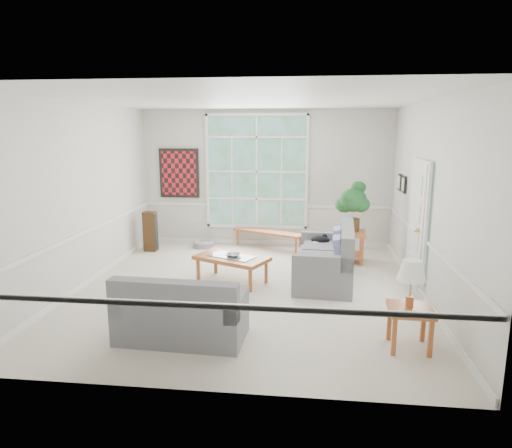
{
  "coord_description": "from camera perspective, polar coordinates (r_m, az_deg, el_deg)",
  "views": [
    {
      "loc": [
        0.92,
        -7.03,
        2.56
      ],
      "look_at": [
        0.1,
        0.2,
        1.05
      ],
      "focal_mm": 32.0,
      "sensor_mm": 36.0,
      "label": 1
    }
  ],
  "objects": [
    {
      "name": "wall_frame_far",
      "position": [
        9.41,
        17.47,
        5.02
      ],
      "size": [
        0.04,
        0.26,
        0.32
      ],
      "primitive_type": "cube",
      "color": "black",
      "rests_on": "wall_right"
    },
    {
      "name": "loveseat_right",
      "position": [
        7.86,
        8.58,
        -3.7
      ],
      "size": [
        1.06,
        1.87,
        0.98
      ],
      "primitive_type": "cube",
      "rotation": [
        0.0,
        0.0,
        -0.07
      ],
      "color": "slate",
      "rests_on": "floor"
    },
    {
      "name": "pewter_bowl",
      "position": [
        7.71,
        -2.88,
        -3.87
      ],
      "size": [
        0.38,
        0.38,
        0.08
      ],
      "primitive_type": "imported",
      "rotation": [
        0.0,
        0.0,
        -0.28
      ],
      "color": "gray",
      "rests_on": "coffee_table"
    },
    {
      "name": "end_table",
      "position": [
        9.16,
        11.53,
        -2.77
      ],
      "size": [
        0.65,
        0.65,
        0.61
      ],
      "primitive_type": "cube",
      "rotation": [
        0.0,
        0.0,
        -0.07
      ],
      "color": "#A45226",
      "rests_on": "floor"
    },
    {
      "name": "side_table",
      "position": [
        5.83,
        18.61,
        -12.19
      ],
      "size": [
        0.52,
        0.52,
        0.51
      ],
      "primitive_type": "cube",
      "rotation": [
        0.0,
        0.0,
        -0.03
      ],
      "color": "#A45226",
      "rests_on": "floor"
    },
    {
      "name": "door_sidelight",
      "position": [
        7.36,
        20.41,
        -0.07
      ],
      "size": [
        0.08,
        0.26,
        1.9
      ],
      "primitive_type": "cube",
      "color": "white",
      "rests_on": "wall_right"
    },
    {
      "name": "ceiling",
      "position": [
        7.1,
        -1.02,
        15.27
      ],
      "size": [
        5.5,
        6.0,
        0.02
      ],
      "primitive_type": "cube",
      "color": "white",
      "rests_on": "ground"
    },
    {
      "name": "cat",
      "position": [
        8.46,
        8.05,
        -1.94
      ],
      "size": [
        0.38,
        0.3,
        0.16
      ],
      "primitive_type": "ellipsoid",
      "rotation": [
        0.0,
        0.0,
        -0.19
      ],
      "color": "black",
      "rests_on": "loveseat_right"
    },
    {
      "name": "window_bench",
      "position": [
        10.0,
        1.54,
        -1.98
      ],
      "size": [
        1.62,
        0.98,
        0.38
      ],
      "primitive_type": "cube",
      "rotation": [
        0.0,
        0.0,
        -0.43
      ],
      "color": "#A45226",
      "rests_on": "floor"
    },
    {
      "name": "houseplant",
      "position": [
        9.06,
        12.02,
        2.22
      ],
      "size": [
        0.72,
        0.72,
        0.99
      ],
      "primitive_type": null,
      "rotation": [
        0.0,
        0.0,
        -0.31
      ],
      "color": "#1E4C22",
      "rests_on": "end_table"
    },
    {
      "name": "pet_bed",
      "position": [
        10.21,
        -6.59,
        -2.49
      ],
      "size": [
        0.58,
        0.58,
        0.14
      ],
      "primitive_type": "cylinder",
      "rotation": [
        0.0,
        0.0,
        0.31
      ],
      "color": "gray",
      "rests_on": "floor"
    },
    {
      "name": "wall_right",
      "position": [
        7.34,
        20.85,
        2.65
      ],
      "size": [
        0.02,
        6.0,
        3.0
      ],
      "primitive_type": "cube",
      "color": "silver",
      "rests_on": "ground"
    },
    {
      "name": "wall_front",
      "position": [
        4.27,
        -6.21,
        -2.73
      ],
      "size": [
        5.5,
        0.02,
        3.0
      ],
      "primitive_type": "cube",
      "color": "silver",
      "rests_on": "ground"
    },
    {
      "name": "wall_art",
      "position": [
        10.43,
        -9.58,
        6.28
      ],
      "size": [
        0.9,
        0.06,
        1.1
      ],
      "primitive_type": "cube",
      "color": "maroon",
      "rests_on": "wall_back"
    },
    {
      "name": "loveseat_front",
      "position": [
        5.8,
        -9.26,
        -10.07
      ],
      "size": [
        1.59,
        0.88,
        0.84
      ],
      "primitive_type": "cube",
      "rotation": [
        0.0,
        0.0,
        -0.05
      ],
      "color": "slate",
      "rests_on": "floor"
    },
    {
      "name": "entry_door",
      "position": [
        7.98,
        19.31,
        0.15
      ],
      "size": [
        0.08,
        0.9,
        2.1
      ],
      "primitive_type": "cube",
      "color": "white",
      "rests_on": "floor"
    },
    {
      "name": "window_back",
      "position": [
        10.09,
        0.08,
        6.55
      ],
      "size": [
        2.3,
        0.08,
        2.4
      ],
      "primitive_type": "cube",
      "color": "white",
      "rests_on": "wall_back"
    },
    {
      "name": "table_lamp",
      "position": [
        5.66,
        18.78,
        -7.08
      ],
      "size": [
        0.36,
        0.36,
        0.57
      ],
      "primitive_type": null,
      "rotation": [
        0.0,
        0.0,
        0.09
      ],
      "color": "silver",
      "rests_on": "side_table"
    },
    {
      "name": "coffee_table",
      "position": [
        7.82,
        -3.03,
        -5.66
      ],
      "size": [
        1.38,
        1.11,
        0.45
      ],
      "primitive_type": "cube",
      "rotation": [
        0.0,
        0.0,
        -0.43
      ],
      "color": "#A45226",
      "rests_on": "floor"
    },
    {
      "name": "wall_frame_near",
      "position": [
        9.02,
        17.94,
        4.72
      ],
      "size": [
        0.04,
        0.26,
        0.32
      ],
      "primitive_type": "cube",
      "color": "black",
      "rests_on": "wall_right"
    },
    {
      "name": "wall_left",
      "position": [
        8.0,
        -20.93,
        3.34
      ],
      "size": [
        0.02,
        6.0,
        3.0
      ],
      "primitive_type": "cube",
      "color": "silver",
      "rests_on": "ground"
    },
    {
      "name": "floor",
      "position": [
        7.54,
        -0.94,
        -8.17
      ],
      "size": [
        5.5,
        6.0,
        0.01
      ],
      "primitive_type": "cube",
      "color": "beige",
      "rests_on": "ground"
    },
    {
      "name": "floor_speaker",
      "position": [
        10.0,
        -13.07,
        -0.9
      ],
      "size": [
        0.27,
        0.22,
        0.85
      ],
      "primitive_type": "cube",
      "rotation": [
        0.0,
        0.0,
        -0.03
      ],
      "color": "#3D2511",
      "rests_on": "floor"
    },
    {
      "name": "wall_back",
      "position": [
        10.13,
        1.24,
        5.71
      ],
      "size": [
        5.5,
        0.02,
        3.0
      ],
      "primitive_type": "cube",
      "color": "silver",
      "rests_on": "ground"
    }
  ]
}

